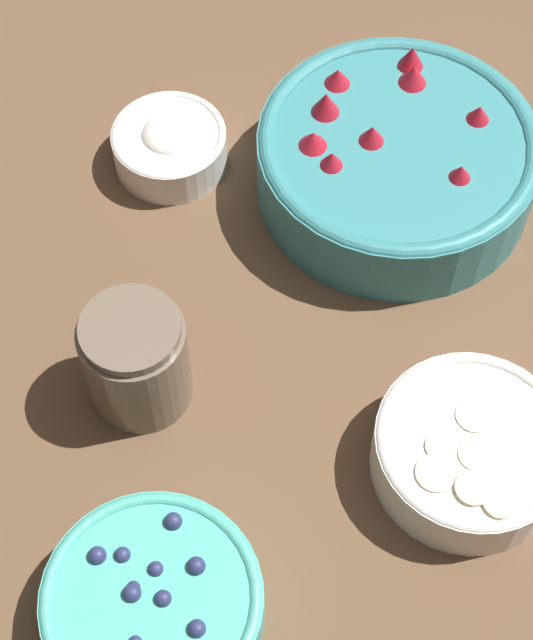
{
  "coord_description": "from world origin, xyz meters",
  "views": [
    {
      "loc": [
        0.45,
        -0.05,
        0.84
      ],
      "look_at": [
        -0.02,
        -0.07,
        0.05
      ],
      "focal_mm": 60.0,
      "sensor_mm": 36.0,
      "label": 1
    }
  ],
  "objects_px": {
    "bowl_bananas": "(470,450)",
    "bowl_cream": "(169,144)",
    "bowl_blueberries": "(153,605)",
    "jar_chocolate": "(137,362)",
    "bowl_strawberries": "(396,158)"
  },
  "relations": [
    {
      "from": "bowl_cream",
      "to": "jar_chocolate",
      "type": "bearing_deg",
      "value": -0.0
    },
    {
      "from": "bowl_blueberries",
      "to": "bowl_strawberries",
      "type": "bearing_deg",
      "value": 156.76
    },
    {
      "from": "jar_chocolate",
      "to": "bowl_bananas",
      "type": "bearing_deg",
      "value": 78.25
    },
    {
      "from": "bowl_blueberries",
      "to": "bowl_bananas",
      "type": "bearing_deg",
      "value": 119.8
    },
    {
      "from": "jar_chocolate",
      "to": "bowl_blueberries",
      "type": "bearing_deg",
      "value": 9.76
    },
    {
      "from": "bowl_cream",
      "to": "bowl_blueberries",
      "type": "bearing_deg",
      "value": 4.29
    },
    {
      "from": "bowl_bananas",
      "to": "jar_chocolate",
      "type": "height_order",
      "value": "jar_chocolate"
    },
    {
      "from": "bowl_blueberries",
      "to": "jar_chocolate",
      "type": "xyz_separation_m",
      "value": [
        -0.2,
        -0.03,
        0.02
      ]
    },
    {
      "from": "bowl_bananas",
      "to": "bowl_cream",
      "type": "height_order",
      "value": "bowl_bananas"
    },
    {
      "from": "bowl_blueberries",
      "to": "jar_chocolate",
      "type": "height_order",
      "value": "jar_chocolate"
    },
    {
      "from": "bowl_bananas",
      "to": "bowl_cream",
      "type": "relative_size",
      "value": 1.42
    },
    {
      "from": "bowl_strawberries",
      "to": "bowl_cream",
      "type": "height_order",
      "value": "bowl_strawberries"
    },
    {
      "from": "bowl_cream",
      "to": "jar_chocolate",
      "type": "xyz_separation_m",
      "value": [
        0.26,
        -0.0,
        0.02
      ]
    },
    {
      "from": "bowl_strawberries",
      "to": "bowl_blueberries",
      "type": "height_order",
      "value": "bowl_strawberries"
    },
    {
      "from": "bowl_bananas",
      "to": "bowl_cream",
      "type": "xyz_separation_m",
      "value": [
        -0.31,
        -0.28,
        -0.01
      ]
    }
  ]
}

